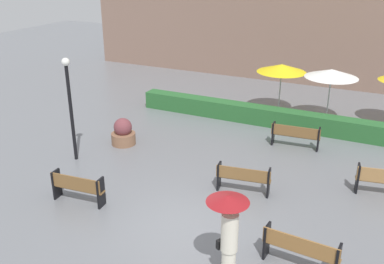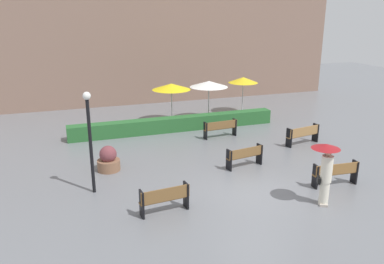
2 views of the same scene
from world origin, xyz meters
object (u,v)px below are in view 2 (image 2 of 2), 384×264
Objects in this scene: patio_umbrella_white at (209,84)px; bench_near_left at (165,198)px; bench_far_right at (303,134)px; bench_back_row at (221,128)px; planter_pot at (108,160)px; patio_umbrella_yellow at (171,87)px; lamp_post at (90,132)px; pedestrian_with_umbrella at (326,167)px; bench_near_right at (336,172)px; bench_mid_center at (245,155)px; patio_umbrella_yellow_far at (243,80)px.

bench_near_left is at bearing -118.50° from patio_umbrella_white.
bench_back_row is at bearing 145.02° from bench_far_right.
bench_back_row is 6.62m from planter_pot.
patio_umbrella_yellow is (-1.61, 3.52, 1.62)m from bench_back_row.
bench_back_row is 0.50× the size of lamp_post.
patio_umbrella_white is at bearing 61.50° from bench_near_left.
planter_pot is 2.75m from lamp_post.
bench_back_row is 1.10× the size of bench_near_left.
pedestrian_with_umbrella is (-3.04, -5.59, 0.84)m from bench_far_right.
patio_umbrella_white is (7.49, 7.72, -0.07)m from lamp_post.
bench_near_right reaches higher than bench_mid_center.
bench_far_right is (1.65, 4.50, -0.00)m from bench_near_right.
lamp_post is at bearing -134.14° from patio_umbrella_white.
planter_pot is (-7.85, 4.31, -0.10)m from bench_near_right.
bench_near_left is 0.77× the size of pedestrian_with_umbrella.
bench_back_row is 1.09× the size of bench_mid_center.
bench_near_left is 4.40m from planter_pot.
patio_umbrella_yellow_far is at bearing 82.02° from bench_near_right.
patio_umbrella_yellow is (3.24, 10.31, 1.62)m from bench_near_left.
bench_far_right reaches higher than bench_mid_center.
bench_mid_center is at bearing 130.63° from bench_near_right.
pedestrian_with_umbrella is 8.10m from lamp_post.
patio_umbrella_yellow_far is at bearing 53.42° from bench_near_left.
bench_near_left is 9.35m from bench_far_right.
pedestrian_with_umbrella is at bearing -87.43° from bench_back_row.
bench_mid_center is 0.78× the size of pedestrian_with_umbrella.
bench_back_row is at bearing 32.94° from lamp_post.
planter_pot is at bearing 106.50° from bench_near_left.
patio_umbrella_yellow is (-1.96, 11.49, 0.77)m from pedestrian_with_umbrella.
pedestrian_with_umbrella is 0.93× the size of patio_umbrella_yellow_far.
bench_near_right is 10.34m from patio_umbrella_white.
patio_umbrella_white reaches higher than bench_far_right.
bench_mid_center is at bearing -98.79° from bench_back_row.
patio_umbrella_yellow_far reaches higher than patio_umbrella_yellow.
bench_near_right is 8.95m from planter_pot.
patio_umbrella_yellow_far is at bearing 7.86° from patio_umbrella_yellow.
bench_far_right is at bearing 61.48° from pedestrian_with_umbrella.
patio_umbrella_yellow reaches higher than bench_back_row.
bench_far_right reaches higher than bench_near_right.
planter_pot is at bearing 67.47° from lamp_post.
planter_pot is at bearing -139.00° from patio_umbrella_white.
bench_mid_center is 1.60× the size of planter_pot.
bench_near_right is 3.66m from bench_mid_center.
patio_umbrella_yellow_far is at bearing 19.20° from patio_umbrella_white.
bench_near_right is at bearing -0.82° from bench_near_left.
bench_mid_center is (-0.63, -4.10, -0.01)m from bench_back_row.
patio_umbrella_white is (5.45, 10.04, 1.69)m from bench_near_left.
bench_near_right is at bearing -15.68° from lamp_post.
planter_pot is at bearing 164.33° from bench_mid_center.
bench_mid_center is at bearing 3.25° from lamp_post.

